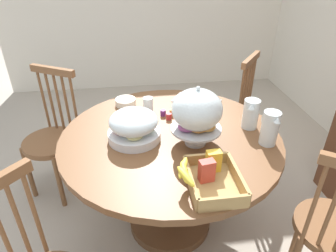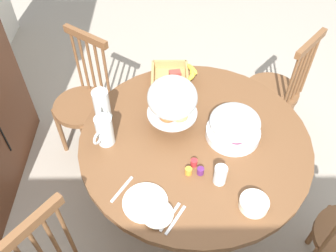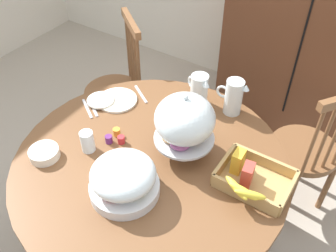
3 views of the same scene
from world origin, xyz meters
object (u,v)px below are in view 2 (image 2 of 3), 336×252
(pastry_stand_with_dome, at_px, (172,100))
(orange_juice_pitcher, at_px, (102,106))
(milk_pitcher, at_px, (105,132))
(china_plate_small, at_px, (158,214))
(drinking_glass, at_px, (220,175))
(windsor_chair_near_window, at_px, (275,92))
(china_plate_large, at_px, (145,202))
(cereal_bowl, at_px, (254,204))
(cereal_basket, at_px, (173,80))
(windsor_chair_by_cabinet, at_px, (84,104))
(fruit_platter_covered, at_px, (234,126))
(dining_table, at_px, (193,159))

(pastry_stand_with_dome, distance_m, orange_juice_pitcher, 0.42)
(milk_pitcher, relative_size, china_plate_small, 1.21)
(pastry_stand_with_dome, xyz_separation_m, drinking_glass, (-0.39, -0.23, -0.14))
(windsor_chair_near_window, relative_size, china_plate_large, 4.43)
(cereal_bowl, xyz_separation_m, drinking_glass, (0.14, 0.15, 0.03))
(cereal_basket, distance_m, cereal_bowl, 0.95)
(windsor_chair_by_cabinet, height_order, orange_juice_pitcher, windsor_chair_by_cabinet)
(windsor_chair_by_cabinet, relative_size, fruit_platter_covered, 3.25)
(milk_pitcher, height_order, drinking_glass, milk_pitcher)
(pastry_stand_with_dome, height_order, orange_juice_pitcher, pastry_stand_with_dome)
(cereal_basket, relative_size, china_plate_large, 1.44)
(fruit_platter_covered, xyz_separation_m, china_plate_small, (-0.49, 0.41, -0.07))
(dining_table, distance_m, drinking_glass, 0.39)
(dining_table, bearing_deg, milk_pitcher, 92.61)
(pastry_stand_with_dome, distance_m, china_plate_small, 0.61)
(pastry_stand_with_dome, relative_size, china_plate_small, 2.29)
(windsor_chair_near_window, height_order, china_plate_small, windsor_chair_near_window)
(drinking_glass, bearing_deg, cereal_basket, 16.76)
(windsor_chair_by_cabinet, bearing_deg, cereal_bowl, -134.74)
(drinking_glass, bearing_deg, milk_pitcher, 66.03)
(orange_juice_pitcher, xyz_separation_m, milk_pitcher, (-0.18, -0.04, -0.01))
(windsor_chair_by_cabinet, xyz_separation_m, china_plate_large, (-0.98, -0.49, 0.29))
(windsor_chair_near_window, bearing_deg, dining_table, 136.42)
(windsor_chair_by_cabinet, height_order, cereal_bowl, windsor_chair_by_cabinet)
(orange_juice_pitcher, bearing_deg, milk_pitcher, -169.20)
(dining_table, height_order, milk_pitcher, milk_pitcher)
(dining_table, relative_size, china_plate_large, 5.86)
(pastry_stand_with_dome, bearing_deg, windsor_chair_near_window, -53.20)
(dining_table, distance_m, china_plate_small, 0.56)
(fruit_platter_covered, relative_size, cereal_basket, 0.95)
(orange_juice_pitcher, height_order, milk_pitcher, orange_juice_pitcher)
(dining_table, relative_size, cereal_basket, 4.08)
(windsor_chair_by_cabinet, height_order, fruit_platter_covered, windsor_chair_by_cabinet)
(windsor_chair_near_window, relative_size, fruit_platter_covered, 3.25)
(pastry_stand_with_dome, relative_size, cereal_basket, 1.09)
(pastry_stand_with_dome, bearing_deg, cereal_bowl, -144.52)
(fruit_platter_covered, distance_m, milk_pitcher, 0.70)
(milk_pitcher, bearing_deg, orange_juice_pitcher, 10.80)
(dining_table, distance_m, pastry_stand_with_dome, 0.42)
(fruit_platter_covered, distance_m, drinking_glass, 0.32)
(china_plate_large, relative_size, china_plate_small, 1.47)
(milk_pitcher, xyz_separation_m, cereal_basket, (0.47, -0.37, -0.04))
(pastry_stand_with_dome, bearing_deg, cereal_basket, -1.78)
(fruit_platter_covered, height_order, cereal_bowl, fruit_platter_covered)
(pastry_stand_with_dome, height_order, fruit_platter_covered, pastry_stand_with_dome)
(pastry_stand_with_dome, relative_size, orange_juice_pitcher, 1.74)
(windsor_chair_by_cabinet, height_order, drinking_glass, windsor_chair_by_cabinet)
(china_plate_large, bearing_deg, cereal_basket, -9.76)
(cereal_basket, height_order, china_plate_small, cereal_basket)
(fruit_platter_covered, bearing_deg, orange_juice_pitcher, 78.52)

